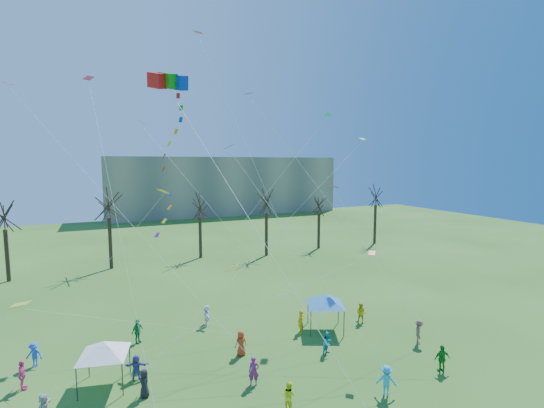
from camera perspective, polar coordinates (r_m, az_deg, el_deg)
name	(u,v)px	position (r m, az deg, el deg)	size (l,w,h in m)	color
distant_building	(225,185)	(102.65, -7.16, 2.80)	(60.00, 14.00, 15.00)	gray
bare_tree_row	(185,211)	(52.40, -12.97, -1.05)	(67.92, 7.96, 10.34)	black
big_box_kite	(175,166)	(22.25, -14.33, 5.54)	(4.45, 6.87, 20.42)	red
canopy_tent_white	(104,348)	(26.39, -24.01, -19.20)	(3.70, 3.70, 2.84)	#3F3F44
canopy_tent_blue	(325,300)	(31.80, 8.06, -14.06)	(3.60, 3.60, 2.97)	#3F3F44
festival_crowd	(237,355)	(26.99, -5.30, -21.74)	(27.07, 15.21, 1.86)	#C43D18
small_kites_aloft	(206,166)	(27.89, -9.88, 5.73)	(30.75, 19.22, 32.75)	#F04A0C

